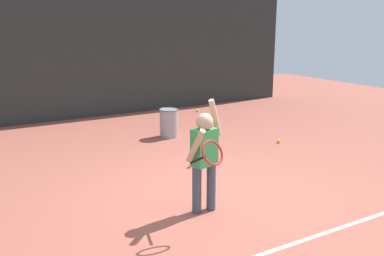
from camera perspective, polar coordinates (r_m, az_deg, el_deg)
ground_plane at (r=5.56m, az=4.74°, el=-9.34°), size 20.00×20.00×0.00m
court_line_baseline at (r=4.65m, az=14.29°, el=-14.70°), size 9.00×0.05×0.00m
back_fence_windscreen at (r=10.22m, az=-13.42°, el=10.71°), size 10.98×0.08×3.34m
fence_post_1 at (r=9.92m, az=-23.59°, el=10.27°), size 0.09×0.09×3.49m
fence_post_2 at (r=10.92m, az=-4.39°, el=11.63°), size 0.09×0.09×3.49m
fence_post_3 at (r=12.86m, az=10.39°, el=11.82°), size 0.09×0.09×3.49m
tennis_player at (r=4.90m, az=1.72°, el=-3.52°), size 0.63×0.68×1.35m
ball_hopper at (r=8.32m, az=-3.14°, el=0.75°), size 0.38×0.38×0.56m
tennis_ball_0 at (r=6.61m, az=-0.27°, el=-5.12°), size 0.07×0.07×0.07m
tennis_ball_1 at (r=8.11m, az=11.66°, el=-1.75°), size 0.07×0.07×0.07m
tennis_ball_2 at (r=10.72m, az=0.71°, el=2.40°), size 0.07×0.07×0.07m
tennis_ball_3 at (r=9.62m, az=2.60°, el=1.03°), size 0.07×0.07×0.07m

